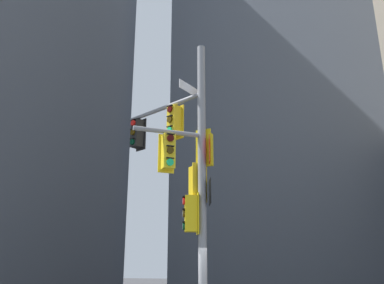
% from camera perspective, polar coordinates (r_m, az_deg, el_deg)
% --- Properties ---
extents(signal_pole_assembly, '(3.52, 2.79, 8.70)m').
position_cam_1_polar(signal_pole_assembly, '(12.07, -0.89, -3.28)').
color(signal_pole_assembly, gray).
rests_on(signal_pole_assembly, ground).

